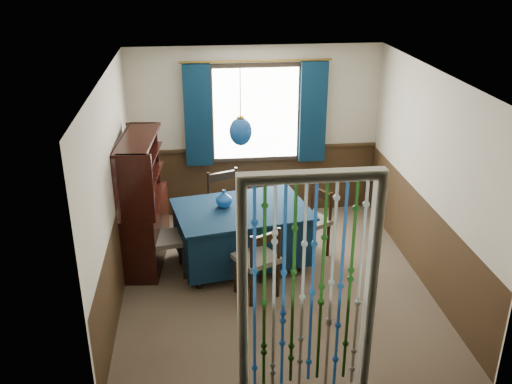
{
  "coord_description": "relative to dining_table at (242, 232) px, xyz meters",
  "views": [
    {
      "loc": [
        -0.87,
        -5.87,
        3.74
      ],
      "look_at": [
        -0.17,
        0.38,
        1.02
      ],
      "focal_mm": 40.0,
      "sensor_mm": 36.0,
      "label": 1
    }
  ],
  "objects": [
    {
      "name": "pendant_lamp",
      "position": [
        0.0,
        -0.0,
        1.31
      ],
      "size": [
        0.27,
        0.27,
        0.9
      ],
      "color": "olive",
      "rests_on": "ceiling"
    },
    {
      "name": "sideboard",
      "position": [
        -1.22,
        0.24,
        0.13
      ],
      "size": [
        0.55,
        1.3,
        1.66
      ],
      "rotation": [
        0.0,
        0.0,
        -0.09
      ],
      "color": "black",
      "rests_on": "floor"
    },
    {
      "name": "chair_right",
      "position": [
        0.92,
        0.16,
        0.03
      ],
      "size": [
        0.59,
        0.59,
        0.9
      ],
      "rotation": [
        0.0,
        0.0,
        2.07
      ],
      "color": "black",
      "rests_on": "floor"
    },
    {
      "name": "vase_table",
      "position": [
        -0.21,
        0.08,
        0.43
      ],
      "size": [
        0.2,
        0.2,
        0.2
      ],
      "primitive_type": "imported",
      "rotation": [
        0.0,
        0.0,
        0.05
      ],
      "color": "navy",
      "rests_on": "dining_table"
    },
    {
      "name": "vase_sideboard",
      "position": [
        -1.16,
        0.59,
        0.47
      ],
      "size": [
        0.23,
        0.23,
        0.18
      ],
      "primitive_type": "imported",
      "rotation": [
        0.0,
        0.0,
        -0.43
      ],
      "color": "beige",
      "rests_on": "sideboard"
    },
    {
      "name": "doorway",
      "position": [
        0.34,
        -2.39,
        0.6
      ],
      "size": [
        1.16,
        0.12,
        2.18
      ],
      "primitive_type": null,
      "color": "silver",
      "rests_on": "ground"
    },
    {
      "name": "wall_front",
      "position": [
        0.34,
        -2.45,
        0.8
      ],
      "size": [
        3.6,
        0.0,
        3.6
      ],
      "primitive_type": "plane",
      "rotation": [
        -1.57,
        0.0,
        0.0
      ],
      "color": "#C0B69D",
      "rests_on": "ground"
    },
    {
      "name": "ceiling",
      "position": [
        0.34,
        -0.45,
        2.05
      ],
      "size": [
        4.0,
        4.0,
        0.0
      ],
      "primitive_type": "plane",
      "rotation": [
        3.14,
        0.0,
        0.0
      ],
      "color": "silver",
      "rests_on": "ground"
    },
    {
      "name": "dining_table",
      "position": [
        0.0,
        0.0,
        0.0
      ],
      "size": [
        1.79,
        1.4,
        0.78
      ],
      "rotation": [
        0.0,
        0.0,
        0.19
      ],
      "color": "#0A1F33",
      "rests_on": "floor"
    },
    {
      "name": "wall_back",
      "position": [
        0.34,
        1.55,
        0.8
      ],
      "size": [
        3.6,
        0.0,
        3.6
      ],
      "primitive_type": "plane",
      "rotation": [
        1.57,
        0.0,
        0.0
      ],
      "color": "#C0B69D",
      "rests_on": "ground"
    },
    {
      "name": "chair_far",
      "position": [
        -0.13,
        0.65,
        0.07
      ],
      "size": [
        0.61,
        0.6,
        0.98
      ],
      "rotation": [
        0.0,
        0.0,
        3.5
      ],
      "color": "black",
      "rests_on": "floor"
    },
    {
      "name": "window",
      "position": [
        0.34,
        1.5,
        1.1
      ],
      "size": [
        1.32,
        0.12,
        1.42
      ],
      "primitive_type": "cube",
      "color": "black",
      "rests_on": "wall_back"
    },
    {
      "name": "wall_left",
      "position": [
        -1.46,
        -0.45,
        0.8
      ],
      "size": [
        0.0,
        4.0,
        4.0
      ],
      "primitive_type": "plane",
      "rotation": [
        1.57,
        0.0,
        1.57
      ],
      "color": "#C0B69D",
      "rests_on": "ground"
    },
    {
      "name": "wainscot_front",
      "position": [
        0.34,
        -2.44,
        0.05
      ],
      "size": [
        3.6,
        0.0,
        3.6
      ],
      "primitive_type": "plane",
      "rotation": [
        -1.57,
        0.0,
        0.0
      ],
      "color": "#332313",
      "rests_on": "ground"
    },
    {
      "name": "chair_left",
      "position": [
        -0.95,
        -0.14,
        0.03
      ],
      "size": [
        0.49,
        0.5,
        0.9
      ],
      "rotation": [
        0.0,
        0.0,
        -1.42
      ],
      "color": "black",
      "rests_on": "floor"
    },
    {
      "name": "wainscot_left",
      "position": [
        -1.44,
        -0.45,
        0.05
      ],
      "size": [
        0.0,
        4.0,
        4.0
      ],
      "primitive_type": "plane",
      "rotation": [
        1.57,
        0.0,
        1.57
      ],
      "color": "#332313",
      "rests_on": "ground"
    },
    {
      "name": "bowl_shelf",
      "position": [
        -1.16,
        0.06,
        0.71
      ],
      "size": [
        0.26,
        0.26,
        0.05
      ],
      "primitive_type": "imported",
      "rotation": [
        0.0,
        0.0,
        -0.28
      ],
      "color": "beige",
      "rests_on": "sideboard"
    },
    {
      "name": "wainscot_right",
      "position": [
        2.13,
        -0.45,
        0.05
      ],
      "size": [
        0.0,
        4.0,
        4.0
      ],
      "primitive_type": "plane",
      "rotation": [
        1.57,
        0.0,
        -1.57
      ],
      "color": "#332313",
      "rests_on": "ground"
    },
    {
      "name": "chair_near",
      "position": [
        0.12,
        -0.75,
        0.03
      ],
      "size": [
        0.58,
        0.57,
        0.89
      ],
      "rotation": [
        0.0,
        0.0,
        0.47
      ],
      "color": "black",
      "rests_on": "floor"
    },
    {
      "name": "floor",
      "position": [
        0.34,
        -0.45,
        -0.45
      ],
      "size": [
        4.0,
        4.0,
        0.0
      ],
      "primitive_type": "plane",
      "color": "brown",
      "rests_on": "ground"
    },
    {
      "name": "wainscot_back",
      "position": [
        0.34,
        1.53,
        0.05
      ],
      "size": [
        3.6,
        0.0,
        3.6
      ],
      "primitive_type": "plane",
      "rotation": [
        1.57,
        0.0,
        0.0
      ],
      "color": "#332313",
      "rests_on": "ground"
    },
    {
      "name": "wall_right",
      "position": [
        2.14,
        -0.45,
        0.8
      ],
      "size": [
        0.0,
        4.0,
        4.0
      ],
      "primitive_type": "plane",
      "rotation": [
        1.57,
        0.0,
        -1.57
      ],
      "color": "#C0B69D",
      "rests_on": "ground"
    }
  ]
}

